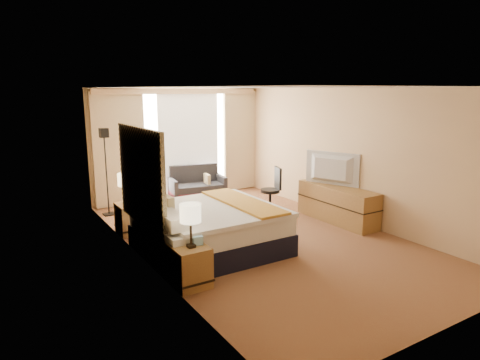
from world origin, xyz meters
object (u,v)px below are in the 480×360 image
nightstand_left (190,266)px  desk_chair (272,192)px  nightstand_right (131,218)px  floor_lamp (105,154)px  lamp_right (125,180)px  television (330,169)px  media_dresser (337,204)px  loveseat (197,188)px  bed (209,229)px  lamp_left (190,214)px

nightstand_left → desk_chair: desk_chair is taller
nightstand_left → nightstand_right: size_ratio=1.00×
nightstand_left → floor_lamp: 4.00m
nightstand_left → lamp_right: size_ratio=0.99×
lamp_right → nightstand_right: bearing=-52.1°
nightstand_left → floor_lamp: (-0.03, 3.88, 1.00)m
television → nightstand_right: bearing=49.7°
media_dresser → loveseat: bearing=117.5°
floor_lamp → television: bearing=-35.6°
lamp_right → desk_chair: bearing=-4.8°
nightstand_right → bed: bed is taller
nightstand_left → lamp_left: lamp_left is taller
media_dresser → desk_chair: (-0.67, 1.25, 0.07)m
nightstand_left → lamp_left: (0.01, -0.05, 0.73)m
nightstand_right → lamp_right: (-0.04, 0.06, 0.70)m
television → desk_chair: bearing=9.3°
nightstand_right → television: 3.93m
bed → nightstand_left: bearing=-129.8°
nightstand_right → media_dresser: size_ratio=0.31×
nightstand_right → television: television is taller
desk_chair → television: bearing=-40.5°
floor_lamp → lamp_left: (0.04, -3.92, -0.27)m
loveseat → television: (1.53, -2.84, 0.76)m
nightstand_right → lamp_left: lamp_left is taller
desk_chair → television: television is taller
media_dresser → floor_lamp: bearing=142.9°
nightstand_right → floor_lamp: 1.70m
nightstand_right → lamp_left: bearing=-89.8°
nightstand_left → bed: bed is taller
loveseat → lamp_right: bearing=-135.4°
nightstand_left → loveseat: (2.12, 4.09, -0.01)m
media_dresser → floor_lamp: 4.77m
nightstand_left → media_dresser: media_dresser is taller
lamp_right → nightstand_left: bearing=-89.0°
media_dresser → desk_chair: desk_chair is taller
lamp_right → television: television is taller
nightstand_left → lamp_right: lamp_right is taller
bed → lamp_left: (-0.80, -1.02, 0.63)m
lamp_right → bed: bearing=-61.7°
bed → desk_chair: (2.22, 1.32, 0.05)m
floor_lamp → lamp_left: size_ratio=3.09×
floor_lamp → lamp_right: (-0.01, -1.32, -0.30)m
nightstand_left → television: 3.93m
desk_chair → television: (0.62, -1.05, 0.60)m
media_dresser → floor_lamp: (-3.73, 2.83, 0.93)m
nightstand_left → bed: bearing=50.2°
loveseat → television: television is taller
desk_chair → lamp_right: size_ratio=1.72×
media_dresser → lamp_left: 3.91m
lamp_right → television: bearing=-19.5°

